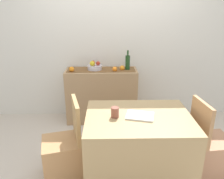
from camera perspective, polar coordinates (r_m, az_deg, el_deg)
The scene contains 17 objects.
ground_plane at distance 3.10m, azimuth 0.69°, elevation -15.58°, with size 6.40×6.40×0.02m, color beige.
room_wall_rear at distance 3.72m, azimuth 0.16°, elevation 13.23°, with size 6.40×0.06×2.70m, color silver.
sideboard_console at distance 3.70m, azimuth -2.64°, elevation -1.51°, with size 1.13×0.42×0.87m, color tan.
table_runner at distance 3.56m, azimuth -2.75°, elevation 5.06°, with size 1.06×0.32×0.01m, color brown.
fruit_bowl at distance 3.55m, azimuth -4.40°, elevation 5.60°, with size 0.23×0.23×0.07m, color silver.
apple_right at distance 3.50m, azimuth -5.03°, elevation 6.59°, with size 0.08×0.08×0.08m, color gold.
apple_rear at distance 3.54m, azimuth -3.57°, elevation 6.64°, with size 0.06×0.06×0.06m, color #A52C1C.
apple_left at distance 3.58m, azimuth -4.82°, elevation 6.79°, with size 0.07×0.07×0.07m, color red.
wine_bottle at distance 3.54m, azimuth 3.98°, elevation 6.90°, with size 0.07×0.07×0.31m.
orange_loose_end at distance 3.50m, azimuth -10.19°, elevation 5.08°, with size 0.08×0.08×0.08m, color orange.
orange_loose_far at distance 3.46m, azimuth 0.68°, elevation 5.21°, with size 0.07×0.07×0.07m, color orange.
orange_loose_mid at distance 3.53m, azimuth 2.60°, elevation 5.51°, with size 0.08×0.08×0.08m, color orange.
dining_table at distance 2.56m, azimuth 6.44°, elevation -14.08°, with size 1.10×0.84×0.74m, color tan.
open_book at distance 2.36m, azimuth 7.10°, elevation -6.62°, with size 0.28×0.21×0.02m, color white.
coffee_cup at distance 2.31m, azimuth 0.75°, elevation -5.77°, with size 0.08×0.08×0.11m, color brown.
chair_near_window at distance 2.65m, azimuth -12.18°, elevation -15.89°, with size 0.49×0.49×0.90m.
chair_by_corner at distance 2.84m, azimuth 23.48°, elevation -14.60°, with size 0.44×0.44×0.90m.
Camera 1 is at (-0.09, -2.51, 1.81)m, focal length 36.08 mm.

